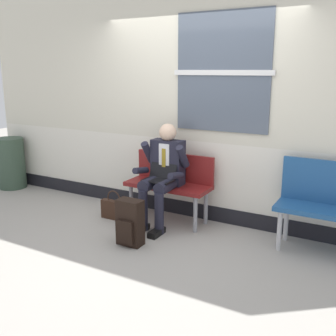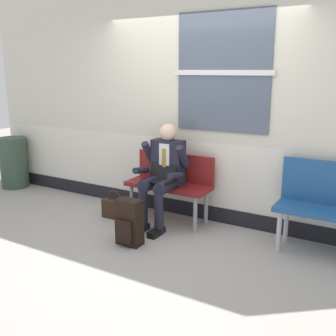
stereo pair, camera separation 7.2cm
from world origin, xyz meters
name	(u,v)px [view 1 (the left image)]	position (x,y,z in m)	size (l,w,h in m)	color
ground_plane	(170,234)	(0.00, 0.00, 0.00)	(18.00, 18.00, 0.00)	#9E9991
station_wall	(199,94)	(0.00, 0.71, 1.58)	(6.97, 0.17, 3.19)	beige
bench_with_person	(170,181)	(-0.23, 0.43, 0.51)	(1.07, 0.42, 0.84)	maroon
person_seated	(163,172)	(-0.23, 0.24, 0.66)	(0.57, 0.70, 1.24)	#1E1E2D
backpack	(130,223)	(-0.25, -0.45, 0.25)	(0.28, 0.20, 0.51)	black
handbag	(114,209)	(-0.86, 0.08, 0.13)	(0.36, 0.08, 0.38)	#331E14
trash_bin	(11,163)	(-3.17, 0.41, 0.41)	(0.43, 0.43, 0.81)	#334738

